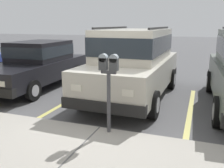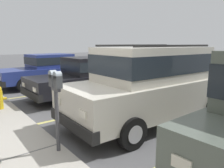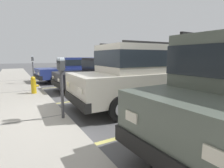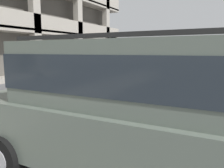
{
  "view_description": "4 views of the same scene",
  "coord_description": "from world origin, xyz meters",
  "views": [
    {
      "loc": [
        -1.79,
        4.47,
        2.12
      ],
      "look_at": [
        0.07,
        -0.7,
        0.79
      ],
      "focal_mm": 40.0,
      "sensor_mm": 36.0,
      "label": 1
    },
    {
      "loc": [
        -3.81,
        1.86,
        2.07
      ],
      "look_at": [
        -0.09,
        -1.02,
        1.19
      ],
      "focal_mm": 35.0,
      "sensor_mm": 36.0,
      "label": 2
    },
    {
      "loc": [
        -4.44,
        1.35,
        1.64
      ],
      "look_at": [
        -0.22,
        -1.06,
        0.86
      ],
      "focal_mm": 28.0,
      "sensor_mm": 36.0,
      "label": 3
    },
    {
      "loc": [
        -5.82,
        -3.75,
        1.84
      ],
      "look_at": [
        -0.26,
        -0.64,
        0.88
      ],
      "focal_mm": 35.0,
      "sensor_mm": 36.0,
      "label": 4
    }
  ],
  "objects": [
    {
      "name": "ground_plane",
      "position": [
        0.0,
        0.0,
        -0.05
      ],
      "size": [
        80.0,
        80.0,
        0.1
      ],
      "color": "#565659"
    },
    {
      "name": "sidewalk",
      "position": [
        0.0,
        1.3,
        0.06
      ],
      "size": [
        40.0,
        2.2,
        0.12
      ],
      "color": "#ADA89E",
      "rests_on": "ground_plane"
    },
    {
      "name": "parking_stall_lines",
      "position": [
        1.64,
        -1.4,
        0.0
      ],
      "size": [
        13.23,
        4.8,
        0.01
      ],
      "color": "#DBD16B",
      "rests_on": "ground_plane"
    },
    {
      "name": "silver_suv",
      "position": [
        0.01,
        -2.42,
        1.09
      ],
      "size": [
        2.1,
        4.82,
        2.03
      ],
      "rotation": [
        0.0,
        0.0,
        -0.02
      ],
      "color": "beige",
      "rests_on": "ground_plane"
    },
    {
      "name": "dark_hatchback",
      "position": [
        3.44,
        -2.59,
        0.82
      ],
      "size": [
        1.9,
        4.51,
        1.54
      ],
      "rotation": [
        0.0,
        0.0,
        0.02
      ],
      "color": "black",
      "rests_on": "ground_plane"
    },
    {
      "name": "blue_coupe",
      "position": [
        6.71,
        -2.18,
        0.82
      ],
      "size": [
        2.06,
        4.59,
        1.54
      ],
      "rotation": [
        0.0,
        0.0,
        0.07
      ],
      "color": "navy",
      "rests_on": "ground_plane"
    },
    {
      "name": "parking_meter_near",
      "position": [
        -0.24,
        0.35,
        1.22
      ],
      "size": [
        0.35,
        0.12,
        1.48
      ],
      "color": "#47474C",
      "rests_on": "sidewalk"
    },
    {
      "name": "parking_meter_far",
      "position": [
        6.31,
        0.33,
        1.13
      ],
      "size": [
        0.15,
        0.12,
        1.54
      ],
      "color": "#595B60",
      "rests_on": "sidewalk"
    },
    {
      "name": "fire_hydrant",
      "position": [
        3.27,
        0.65,
        0.46
      ],
      "size": [
        0.3,
        0.3,
        0.7
      ],
      "color": "gold",
      "rests_on": "sidewalk"
    }
  ]
}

